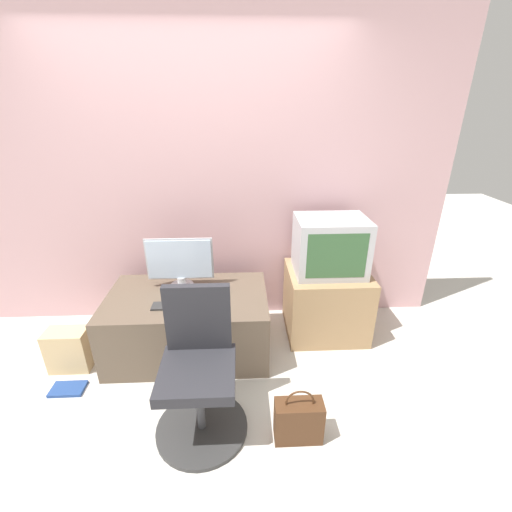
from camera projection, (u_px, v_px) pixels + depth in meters
The scene contains 12 objects.
ground_plane at pixel (189, 422), 2.25m from camera, with size 12.00×12.00×0.00m, color beige.
wall_back at pixel (198, 182), 2.93m from camera, with size 4.40×0.05×2.60m.
desk at pixel (189, 323), 2.82m from camera, with size 1.27×0.77×0.52m.
side_stand at pixel (326, 301), 3.05m from camera, with size 0.69×0.60×0.60m.
main_monitor at pixel (180, 263), 2.76m from camera, with size 0.54×0.19×0.43m.
keyboard at pixel (172, 306), 2.56m from camera, with size 0.30×0.11×0.01m.
mouse at pixel (201, 306), 2.55m from camera, with size 0.06×0.03×0.03m.
crt_tv at pixel (330, 246), 2.83m from camera, with size 0.58×0.44×0.48m.
office_chair at pixel (199, 376), 2.09m from camera, with size 0.58×0.58×0.94m.
cardboard_box_lower at pixel (69, 350), 2.65m from camera, with size 0.31×0.18×0.34m.
handbag at pixel (299, 420), 2.09m from camera, with size 0.29×0.13×0.39m.
book at pixel (68, 389), 2.49m from camera, with size 0.24×0.14×0.02m.
Camera 1 is at (0.36, -1.63, 1.91)m, focal length 24.00 mm.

